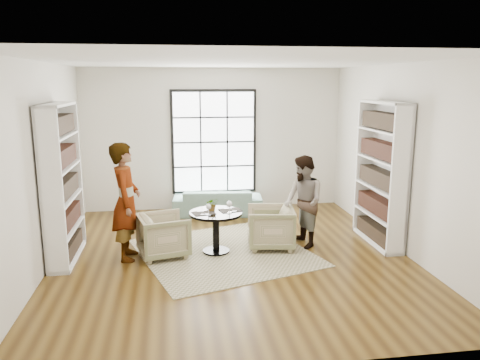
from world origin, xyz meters
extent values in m
plane|color=brown|center=(0.00, 0.00, 0.00)|extent=(6.00, 6.00, 0.00)
plane|color=silver|center=(0.00, 3.00, 1.50)|extent=(5.50, 0.00, 5.50)
plane|color=silver|center=(-2.75, 0.00, 1.50)|extent=(0.00, 6.00, 6.00)
plane|color=silver|center=(2.75, 0.00, 1.50)|extent=(0.00, 6.00, 6.00)
plane|color=silver|center=(0.00, -3.00, 1.50)|extent=(5.50, 0.00, 5.50)
plane|color=white|center=(0.00, 0.00, 3.00)|extent=(6.00, 6.00, 0.00)
cube|color=black|center=(0.00, 2.98, 1.45)|extent=(1.82, 0.06, 2.22)
cube|color=white|center=(0.00, 2.94, 1.45)|extent=(1.70, 0.02, 2.10)
cube|color=tan|center=(-0.11, 0.16, 0.01)|extent=(3.17, 3.17, 0.01)
cylinder|color=black|center=(-0.23, 0.20, 0.02)|extent=(0.43, 0.43, 0.04)
cylinder|color=black|center=(-0.23, 0.20, 0.33)|extent=(0.11, 0.11, 0.60)
cylinder|color=black|center=(-0.23, 0.20, 0.66)|extent=(0.85, 0.85, 0.04)
imported|color=gray|center=(0.02, 2.45, 0.27)|extent=(1.88, 0.89, 0.53)
imported|color=tan|center=(-1.07, 0.17, 0.34)|extent=(0.90, 0.89, 0.68)
imported|color=#C3B88B|center=(0.68, 0.31, 0.35)|extent=(0.86, 0.84, 0.69)
imported|color=gray|center=(-1.62, 0.17, 0.91)|extent=(0.45, 0.67, 1.82)
imported|color=gray|center=(1.23, 0.31, 0.77)|extent=(0.71, 0.84, 1.53)
cube|color=black|center=(-0.43, 0.16, 0.68)|extent=(0.39, 0.33, 0.01)
cube|color=black|center=(0.01, 0.26, 0.68)|extent=(0.39, 0.33, 0.01)
cylinder|color=silver|center=(-0.36, 0.04, 0.68)|extent=(0.07, 0.07, 0.01)
cylinder|color=silver|center=(-0.36, 0.04, 0.73)|extent=(0.01, 0.01, 0.10)
sphere|color=maroon|center=(-0.36, 0.04, 0.81)|extent=(0.08, 0.08, 0.08)
ellipsoid|color=white|center=(-0.36, 0.04, 0.81)|extent=(0.08, 0.08, 0.09)
cylinder|color=silver|center=(-0.03, 0.10, 0.68)|extent=(0.07, 0.07, 0.01)
cylinder|color=silver|center=(-0.03, 0.10, 0.74)|extent=(0.01, 0.01, 0.12)
sphere|color=maroon|center=(-0.03, 0.10, 0.83)|extent=(0.09, 0.09, 0.09)
ellipsoid|color=white|center=(-0.03, 0.10, 0.83)|extent=(0.09, 0.09, 0.10)
imported|color=gray|center=(-0.28, 0.27, 0.79)|extent=(0.20, 0.17, 0.22)
camera|label=1|loc=(-0.90, -6.95, 2.71)|focal=35.00mm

